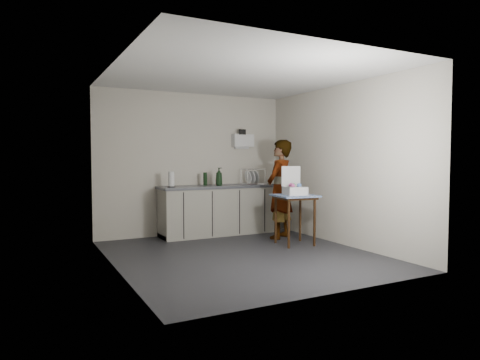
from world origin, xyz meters
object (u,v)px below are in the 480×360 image
side_table (295,201)px  standing_man (280,189)px  dark_bottle (205,179)px  soap_bottle (219,177)px  soda_can (217,182)px  bakery_box (294,188)px  dish_rack (253,180)px  kitchen_counter (219,211)px  paper_towel (171,180)px

side_table → standing_man: standing_man is taller
dark_bottle → soap_bottle: bearing=-32.4°
soda_can → bakery_box: size_ratio=0.27×
soda_can → bakery_box: (0.73, -1.41, -0.05)m
soap_bottle → dish_rack: soap_bottle is taller
kitchen_counter → side_table: size_ratio=2.75×
paper_towel → bakery_box: bearing=-39.0°
soda_can → paper_towel: 0.91m
soda_can → kitchen_counter: bearing=5.1°
standing_man → bakery_box: 0.60m
dark_bottle → dish_rack: (0.98, -0.02, -0.05)m
side_table → soap_bottle: bearing=125.0°
standing_man → bakery_box: size_ratio=3.74×
kitchen_counter → side_table: bearing=-63.7°
standing_man → soap_bottle: (-0.83, 0.74, 0.21)m
dish_rack → dark_bottle: bearing=179.1°
side_table → paper_towel: bearing=146.9°
side_table → dish_rack: bearing=95.0°
side_table → soda_can: 1.62m
paper_towel → side_table: bearing=-39.0°
soda_can → paper_towel: paper_towel is taller
side_table → soda_can: size_ratio=6.63×
kitchen_counter → soap_bottle: soap_bottle is taller
dark_bottle → dish_rack: dish_rack is taller
paper_towel → dish_rack: (1.67, 0.12, -0.06)m
side_table → paper_towel: paper_towel is taller
kitchen_counter → soap_bottle: (-0.05, -0.09, 0.65)m
soap_bottle → bakery_box: 1.53m
standing_man → soda_can: bearing=-80.4°
standing_man → paper_towel: size_ratio=6.44×
standing_man → bakery_box: standing_man is taller
soda_can → dish_rack: 0.76m
side_table → dark_bottle: size_ratio=3.42×
soap_bottle → soda_can: bearing=86.8°
paper_towel → dish_rack: bearing=4.2°
side_table → soap_bottle: (-0.75, 1.33, 0.36)m
dark_bottle → paper_towel: paper_towel is taller
soap_bottle → bakery_box: bearing=-61.0°
paper_towel → dish_rack: size_ratio=0.63×
standing_man → paper_towel: (-1.74, 0.74, 0.17)m
dark_bottle → bakery_box: 1.75m
bakery_box → soap_bottle: bearing=130.4°
standing_man → soap_bottle: bearing=-77.3°
kitchen_counter → soap_bottle: size_ratio=6.88×
dark_bottle → paper_towel: 0.70m
paper_towel → dish_rack: dish_rack is taller
soap_bottle → dark_bottle: soap_bottle is taller
soda_can → side_table: bearing=-62.4°
dark_bottle → kitchen_counter: bearing=-11.2°
kitchen_counter → standing_man: bearing=-46.3°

